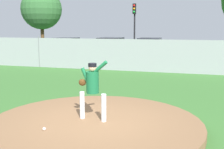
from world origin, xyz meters
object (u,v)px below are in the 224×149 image
object	(u,v)px
pitcher_youth	(92,85)
parked_car_burgundy	(111,50)
baseball	(44,129)
parked_car_silver	(64,49)
traffic_light_near	(134,20)
parked_car_navy	(150,51)

from	to	relation	value
pitcher_youth	parked_car_burgundy	size ratio (longest dim) A/B	0.38
baseball	parked_car_silver	xyz separation A→B (m)	(-7.17, 15.88, 0.53)
traffic_light_near	parked_car_silver	bearing A→B (deg)	-140.10
baseball	parked_car_silver	bearing A→B (deg)	114.31
pitcher_youth	parked_car_navy	distance (m)	14.81
parked_car_burgundy	traffic_light_near	bearing A→B (deg)	78.68
parked_car_burgundy	parked_car_navy	bearing A→B (deg)	3.61
parked_car_silver	traffic_light_near	xyz separation A→B (m)	(4.93, 4.12, 2.34)
baseball	parked_car_burgundy	bearing A→B (deg)	101.25
baseball	traffic_light_near	size ratio (longest dim) A/B	0.02
baseball	parked_car_silver	world-z (taller)	parked_car_silver
parked_car_navy	parked_car_burgundy	distance (m)	2.98
baseball	parked_car_silver	distance (m)	17.43
parked_car_burgundy	traffic_light_near	xyz separation A→B (m)	(0.87, 4.36, 2.32)
pitcher_youth	parked_car_navy	world-z (taller)	pitcher_youth
baseball	parked_car_navy	bearing A→B (deg)	90.49
parked_car_silver	traffic_light_near	distance (m)	6.84
pitcher_youth	traffic_light_near	distance (m)	19.30
pitcher_youth	parked_car_burgundy	distance (m)	15.11
parked_car_silver	parked_car_burgundy	distance (m)	4.07
parked_car_burgundy	pitcher_youth	bearing A→B (deg)	-74.95
baseball	pitcher_youth	bearing A→B (deg)	52.48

